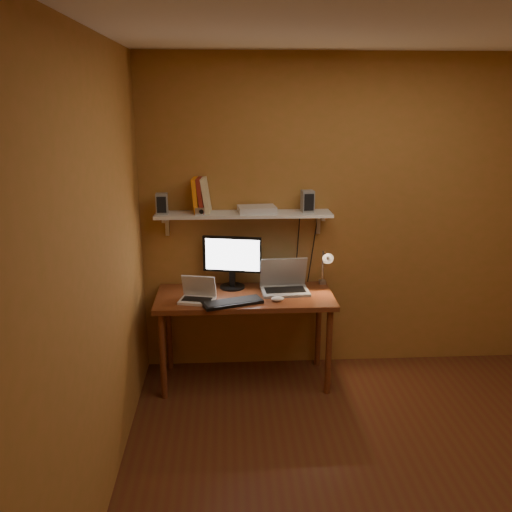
{
  "coord_description": "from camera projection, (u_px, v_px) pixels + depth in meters",
  "views": [
    {
      "loc": [
        -1.0,
        -2.75,
        2.24
      ],
      "look_at": [
        -0.78,
        1.18,
        1.1
      ],
      "focal_mm": 38.0,
      "sensor_mm": 36.0,
      "label": 1
    }
  ],
  "objects": [
    {
      "name": "room",
      "position": [
        411.0,
        279.0,
        2.95
      ],
      "size": [
        3.44,
        3.24,
        2.64
      ],
      "color": "#502A14",
      "rests_on": "ground"
    },
    {
      "name": "desk",
      "position": [
        245.0,
        305.0,
        4.31
      ],
      "size": [
        1.4,
        0.6,
        0.75
      ],
      "color": "brown",
      "rests_on": "ground"
    },
    {
      "name": "wall_shelf",
      "position": [
        244.0,
        215.0,
        4.3
      ],
      "size": [
        1.4,
        0.25,
        0.21
      ],
      "color": "silver",
      "rests_on": "room"
    },
    {
      "name": "monitor",
      "position": [
        232.0,
        259.0,
        4.38
      ],
      "size": [
        0.47,
        0.24,
        0.43
      ],
      "rotation": [
        0.0,
        0.0,
        -0.21
      ],
      "color": "black",
      "rests_on": "desk"
    },
    {
      "name": "laptop",
      "position": [
        284.0,
        282.0,
        4.37
      ],
      "size": [
        0.39,
        0.29,
        0.27
      ],
      "rotation": [
        0.0,
        0.0,
        0.06
      ],
      "color": "gray",
      "rests_on": "desk"
    },
    {
      "name": "netbook",
      "position": [
        198.0,
        294.0,
        4.16
      ],
      "size": [
        0.3,
        0.24,
        0.2
      ],
      "rotation": [
        0.0,
        0.0,
        -0.23
      ],
      "color": "silver",
      "rests_on": "desk"
    },
    {
      "name": "keyboard",
      "position": [
        232.0,
        303.0,
        4.09
      ],
      "size": [
        0.48,
        0.29,
        0.02
      ],
      "primitive_type": "cube",
      "rotation": [
        0.0,
        0.0,
        0.33
      ],
      "color": "black",
      "rests_on": "desk"
    },
    {
      "name": "mouse",
      "position": [
        278.0,
        299.0,
        4.15
      ],
      "size": [
        0.11,
        0.08,
        0.04
      ],
      "primitive_type": "ellipsoid",
      "rotation": [
        0.0,
        0.0,
        0.15
      ],
      "color": "silver",
      "rests_on": "desk"
    },
    {
      "name": "desk_lamp",
      "position": [
        326.0,
        264.0,
        4.38
      ],
      "size": [
        0.09,
        0.23,
        0.38
      ],
      "color": "silver",
      "rests_on": "desk"
    },
    {
      "name": "speaker_left",
      "position": [
        162.0,
        204.0,
        4.23
      ],
      "size": [
        0.09,
        0.09,
        0.16
      ],
      "primitive_type": "cube",
      "rotation": [
        0.0,
        0.0,
        0.04
      ],
      "color": "gray",
      "rests_on": "wall_shelf"
    },
    {
      "name": "speaker_right",
      "position": [
        308.0,
        201.0,
        4.31
      ],
      "size": [
        0.1,
        0.1,
        0.17
      ],
      "primitive_type": "cube",
      "rotation": [
        0.0,
        0.0,
        0.1
      ],
      "color": "gray",
      "rests_on": "wall_shelf"
    },
    {
      "name": "books",
      "position": [
        201.0,
        195.0,
        4.26
      ],
      "size": [
        0.15,
        0.19,
        0.28
      ],
      "color": "orange",
      "rests_on": "wall_shelf"
    },
    {
      "name": "shelf_camera",
      "position": [
        201.0,
        211.0,
        4.21
      ],
      "size": [
        0.1,
        0.06,
        0.06
      ],
      "color": "silver",
      "rests_on": "wall_shelf"
    },
    {
      "name": "router",
      "position": [
        257.0,
        209.0,
        4.31
      ],
      "size": [
        0.31,
        0.23,
        0.05
      ],
      "primitive_type": "cube",
      "rotation": [
        0.0,
        0.0,
        0.1
      ],
      "color": "silver",
      "rests_on": "wall_shelf"
    }
  ]
}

